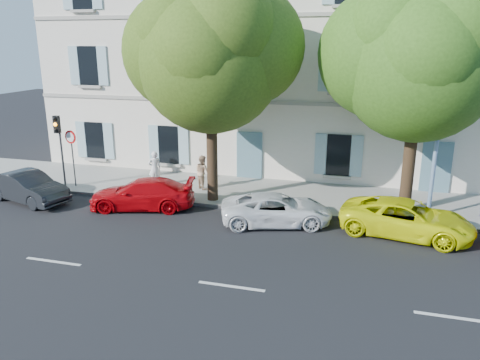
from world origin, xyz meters
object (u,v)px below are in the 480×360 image
(tree_left, at_px, (210,61))
(tree_right, at_px, (419,64))
(pedestrian_a, at_px, (155,168))
(car_dark_sedan, at_px, (28,187))
(street_lamp, at_px, (443,100))
(pedestrian_b, at_px, (203,172))
(traffic_light, at_px, (59,136))
(car_red_coupe, at_px, (142,194))
(car_yellow_supercar, at_px, (407,218))
(road_sign, at_px, (72,146))
(car_white_coupe, at_px, (277,209))

(tree_left, height_order, tree_right, tree_left)
(tree_left, height_order, pedestrian_a, tree_left)
(car_dark_sedan, xyz_separation_m, street_lamp, (16.79, 2.08, 4.13))
(tree_left, bearing_deg, pedestrian_b, 124.51)
(traffic_light, xyz_separation_m, pedestrian_b, (6.47, 1.58, -1.68))
(street_lamp, relative_size, pedestrian_b, 5.13)
(car_red_coupe, distance_m, car_yellow_supercar, 10.62)
(street_lamp, height_order, pedestrian_b, street_lamp)
(car_dark_sedan, relative_size, road_sign, 1.50)
(car_white_coupe, height_order, tree_left, tree_left)
(tree_left, relative_size, road_sign, 3.40)
(pedestrian_a, height_order, pedestrian_b, pedestrian_a)
(traffic_light, distance_m, pedestrian_b, 6.87)
(car_dark_sedan, relative_size, pedestrian_a, 2.43)
(pedestrian_b, bearing_deg, tree_right, -144.07)
(pedestrian_a, bearing_deg, car_yellow_supercar, 128.55)
(car_red_coupe, xyz_separation_m, car_white_coupe, (5.84, -0.22, -0.05))
(car_white_coupe, bearing_deg, pedestrian_a, 49.59)
(car_red_coupe, bearing_deg, road_sign, -123.73)
(tree_right, height_order, road_sign, tree_right)
(car_red_coupe, xyz_separation_m, tree_left, (2.65, 1.48, 5.44))
(traffic_light, bearing_deg, road_sign, 31.05)
(car_red_coupe, distance_m, traffic_light, 5.36)
(car_red_coupe, bearing_deg, tree_right, 87.80)
(car_red_coupe, relative_size, tree_left, 0.48)
(car_white_coupe, distance_m, tree_right, 7.66)
(tree_right, bearing_deg, traffic_light, -176.88)
(tree_right, distance_m, pedestrian_a, 12.47)
(tree_left, xyz_separation_m, traffic_light, (-7.44, -0.16, -3.46))
(car_dark_sedan, distance_m, street_lamp, 17.41)
(tree_right, bearing_deg, pedestrian_a, 177.04)
(pedestrian_a, bearing_deg, car_dark_sedan, -1.07)
(car_dark_sedan, distance_m, pedestrian_b, 7.74)
(car_dark_sedan, distance_m, tree_left, 9.79)
(car_dark_sedan, relative_size, traffic_light, 1.19)
(car_dark_sedan, distance_m, pedestrian_a, 5.64)
(car_white_coupe, relative_size, pedestrian_b, 2.67)
(car_yellow_supercar, bearing_deg, pedestrian_a, 86.10)
(car_white_coupe, distance_m, traffic_light, 10.93)
(traffic_light, bearing_deg, tree_right, 3.12)
(car_yellow_supercar, xyz_separation_m, road_sign, (-14.97, 1.66, 1.45))
(tree_left, relative_size, traffic_light, 2.70)
(car_dark_sedan, xyz_separation_m, tree_right, (15.92, 2.75, 5.35))
(street_lamp, bearing_deg, tree_left, -179.86)
(street_lamp, bearing_deg, car_red_coupe, -172.59)
(pedestrian_b, bearing_deg, car_red_coupe, 100.57)
(pedestrian_a, relative_size, pedestrian_b, 1.05)
(car_yellow_supercar, height_order, pedestrian_a, pedestrian_a)
(tree_left, bearing_deg, car_dark_sedan, -165.37)
(road_sign, relative_size, pedestrian_a, 1.62)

